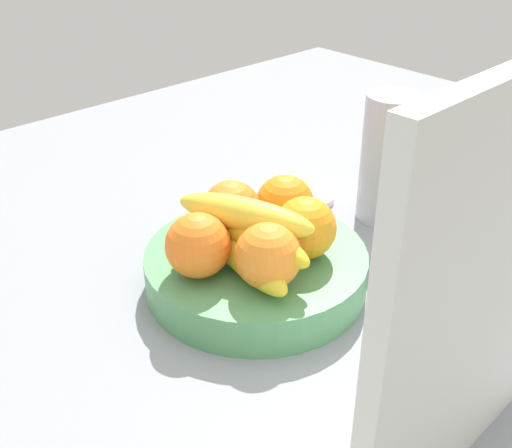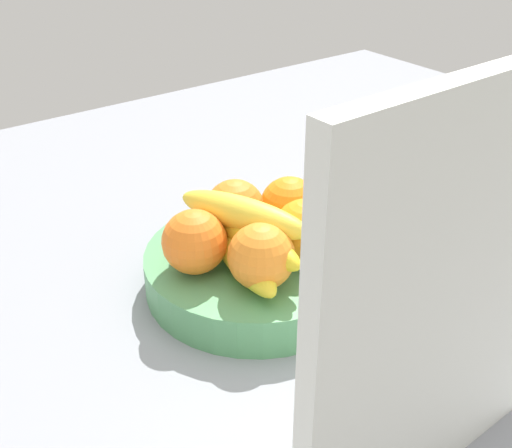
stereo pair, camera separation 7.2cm
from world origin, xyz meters
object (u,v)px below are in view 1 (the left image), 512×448
object	(u,v)px
orange_front_right	(231,210)
banana_bunch	(248,236)
jar_lid	(311,198)
orange_back_right	(305,228)
thermos_tumbler	(387,159)
cutting_board	(481,296)
fruit_bowl	(256,269)
orange_front_left	(285,205)
orange_center	(198,245)
orange_back_left	(268,256)

from	to	relation	value
orange_front_right	banana_bunch	bearing A→B (deg)	64.22
jar_lid	banana_bunch	bearing A→B (deg)	26.43
orange_back_right	thermos_tumbler	distance (cm)	22.34
banana_bunch	cutting_board	size ratio (longest dim) A/B	0.52
fruit_bowl	cutting_board	distance (cm)	35.14
banana_bunch	orange_front_left	bearing A→B (deg)	-162.22
fruit_bowl	thermos_tumbler	bearing A→B (deg)	-179.77
fruit_bowl	orange_back_right	world-z (taller)	orange_back_right
fruit_bowl	orange_center	xyz separation A→B (cm)	(7.83, -1.24, 6.24)
fruit_bowl	orange_front_left	distance (cm)	8.95
orange_back_left	orange_front_left	bearing A→B (deg)	-144.10
orange_back_left	cutting_board	bearing A→B (deg)	85.36
orange_front_left	banana_bunch	world-z (taller)	banana_bunch
cutting_board	fruit_bowl	bearing A→B (deg)	-101.48
orange_front_left	orange_front_right	xyz separation A→B (cm)	(5.95, -3.46, 0.00)
orange_back_left	cutting_board	distance (cm)	27.00
banana_bunch	cutting_board	distance (cm)	30.91
orange_front_right	cutting_board	xyz separation A→B (cm)	(5.92, 35.83, 9.30)
orange_back_left	jar_lid	xyz separation A→B (cm)	(-25.38, -16.43, -8.17)
orange_front_right	thermos_tumbler	size ratio (longest dim) A/B	0.40
cutting_board	orange_back_right	bearing A→B (deg)	-110.78
orange_front_left	cutting_board	xyz separation A→B (cm)	(11.87, 32.37, 9.30)
cutting_board	thermos_tumbler	world-z (taller)	cutting_board
orange_back_right	thermos_tumbler	bearing A→B (deg)	-168.46
cutting_board	thermos_tumbler	xyz separation A→B (cm)	(-31.34, -31.12, -8.55)
thermos_tumbler	orange_front_left	bearing A→B (deg)	-3.66
orange_front_left	orange_back_left	bearing A→B (deg)	35.90
banana_bunch	jar_lid	size ratio (longest dim) A/B	2.63
orange_center	banana_bunch	distance (cm)	5.81
orange_front_right	banana_bunch	xyz separation A→B (cm)	(3.07, 6.35, 0.42)
orange_front_right	cutting_board	world-z (taller)	cutting_board
orange_front_left	orange_back_right	xyz separation A→B (cm)	(2.41, 5.71, 0.00)
orange_front_left	cutting_board	distance (cm)	35.70
fruit_bowl	orange_back_right	xyz separation A→B (cm)	(-3.86, 4.36, 6.24)
orange_front_left	thermos_tumbler	size ratio (longest dim) A/B	0.40
orange_front_left	orange_center	world-z (taller)	same
orange_front_right	orange_center	distance (cm)	8.89
orange_front_left	orange_back_right	size ratio (longest dim) A/B	1.00
jar_lid	orange_center	bearing A→B (deg)	17.65
orange_back_left	orange_back_right	xyz separation A→B (cm)	(-7.41, -1.39, 0.00)
orange_back_left	banana_bunch	world-z (taller)	banana_bunch
orange_back_left	jar_lid	size ratio (longest dim) A/B	1.06
fruit_bowl	jar_lid	size ratio (longest dim) A/B	3.83
orange_front_right	banana_bunch	size ratio (longest dim) A/B	0.40
orange_center	jar_lid	xyz separation A→B (cm)	(-29.67, -9.44, -8.17)
orange_center	thermos_tumbler	distance (cm)	33.60
orange_center	jar_lid	distance (cm)	32.19
orange_back_right	banana_bunch	distance (cm)	7.20
orange_center	banana_bunch	size ratio (longest dim) A/B	0.40
orange_front_right	thermos_tumbler	world-z (taller)	thermos_tumbler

